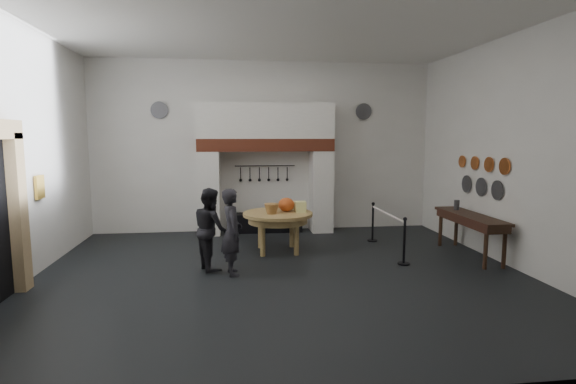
{
  "coord_description": "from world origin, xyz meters",
  "views": [
    {
      "loc": [
        -0.91,
        -8.03,
        2.56
      ],
      "look_at": [
        0.3,
        1.44,
        1.35
      ],
      "focal_mm": 28.0,
      "sensor_mm": 36.0,
      "label": 1
    }
  ],
  "objects": [
    {
      "name": "floor",
      "position": [
        0.0,
        0.0,
        0.0
      ],
      "size": [
        9.0,
        8.0,
        0.02
      ],
      "primitive_type": "cube",
      "color": "black",
      "rests_on": "ground"
    },
    {
      "name": "ceiling",
      "position": [
        0.0,
        0.0,
        4.5
      ],
      "size": [
        9.0,
        8.0,
        0.02
      ],
      "primitive_type": "cube",
      "color": "silver",
      "rests_on": "wall_back"
    },
    {
      "name": "wall_back",
      "position": [
        0.0,
        4.0,
        2.25
      ],
      "size": [
        9.0,
        0.02,
        4.5
      ],
      "primitive_type": "cube",
      "color": "silver",
      "rests_on": "floor"
    },
    {
      "name": "wall_front",
      "position": [
        0.0,
        -4.0,
        2.25
      ],
      "size": [
        9.0,
        0.02,
        4.5
      ],
      "primitive_type": "cube",
      "color": "silver",
      "rests_on": "floor"
    },
    {
      "name": "wall_left",
      "position": [
        -4.5,
        0.0,
        2.25
      ],
      "size": [
        0.02,
        8.0,
        4.5
      ],
      "primitive_type": "cube",
      "color": "silver",
      "rests_on": "floor"
    },
    {
      "name": "wall_right",
      "position": [
        4.5,
        0.0,
        2.25
      ],
      "size": [
        0.02,
        8.0,
        4.5
      ],
      "primitive_type": "cube",
      "color": "silver",
      "rests_on": "floor"
    },
    {
      "name": "chimney_pier_left",
      "position": [
        -1.48,
        3.65,
        1.07
      ],
      "size": [
        0.55,
        0.7,
        2.15
      ],
      "primitive_type": "cube",
      "color": "silver",
      "rests_on": "floor"
    },
    {
      "name": "chimney_pier_right",
      "position": [
        1.48,
        3.65,
        1.07
      ],
      "size": [
        0.55,
        0.7,
        2.15
      ],
      "primitive_type": "cube",
      "color": "silver",
      "rests_on": "floor"
    },
    {
      "name": "hearth_brick_band",
      "position": [
        0.0,
        3.65,
        2.31
      ],
      "size": [
        3.5,
        0.72,
        0.32
      ],
      "primitive_type": "cube",
      "color": "#9E442B",
      "rests_on": "chimney_pier_left"
    },
    {
      "name": "chimney_hood",
      "position": [
        0.0,
        3.65,
        2.92
      ],
      "size": [
        3.5,
        0.7,
        0.9
      ],
      "primitive_type": "cube",
      "color": "silver",
      "rests_on": "hearth_brick_band"
    },
    {
      "name": "iron_range",
      "position": [
        0.0,
        3.72,
        0.25
      ],
      "size": [
        1.9,
        0.45,
        0.5
      ],
      "primitive_type": "cube",
      "color": "black",
      "rests_on": "floor"
    },
    {
      "name": "utensil_rail",
      "position": [
        0.0,
        3.92,
        1.75
      ],
      "size": [
        1.6,
        0.02,
        0.02
      ],
      "primitive_type": "cylinder",
      "rotation": [
        0.0,
        1.57,
        0.0
      ],
      "color": "black",
      "rests_on": "wall_back"
    },
    {
      "name": "door_jamb_far",
      "position": [
        -4.38,
        -0.3,
        1.3
      ],
      "size": [
        0.22,
        0.3,
        2.6
      ],
      "primitive_type": "cube",
      "color": "tan",
      "rests_on": "floor"
    },
    {
      "name": "wall_plaque",
      "position": [
        -4.45,
        0.8,
        1.6
      ],
      "size": [
        0.05,
        0.34,
        0.44
      ],
      "primitive_type": "cube",
      "color": "gold",
      "rests_on": "wall_left"
    },
    {
      "name": "work_table",
      "position": [
        0.1,
        1.64,
        0.84
      ],
      "size": [
        1.54,
        1.54,
        0.07
      ],
      "primitive_type": "cylinder",
      "rotation": [
        0.0,
        0.0,
        -0.01
      ],
      "color": "tan",
      "rests_on": "floor"
    },
    {
      "name": "pumpkin",
      "position": [
        0.3,
        1.74,
        1.03
      ],
      "size": [
        0.36,
        0.36,
        0.31
      ],
      "primitive_type": "ellipsoid",
      "color": "#CE5F1D",
      "rests_on": "work_table"
    },
    {
      "name": "cheese_block_big",
      "position": [
        0.6,
        1.59,
        0.99
      ],
      "size": [
        0.22,
        0.22,
        0.24
      ],
      "primitive_type": "cube",
      "color": "#EBEC8D",
      "rests_on": "work_table"
    },
    {
      "name": "cheese_block_small",
      "position": [
        0.58,
        1.89,
        0.97
      ],
      "size": [
        0.18,
        0.18,
        0.2
      ],
      "primitive_type": "cube",
      "color": "#FFEC98",
      "rests_on": "work_table"
    },
    {
      "name": "wicker_basket",
      "position": [
        -0.05,
        1.49,
        0.98
      ],
      "size": [
        0.32,
        0.32,
        0.22
      ],
      "primitive_type": "cone",
      "rotation": [
        3.14,
        0.0,
        -0.01
      ],
      "color": "#A7793D",
      "rests_on": "work_table"
    },
    {
      "name": "bread_loaf",
      "position": [
        0.0,
        1.99,
        0.94
      ],
      "size": [
        0.31,
        0.18,
        0.13
      ],
      "primitive_type": "ellipsoid",
      "color": "olive",
      "rests_on": "work_table"
    },
    {
      "name": "visitor_near",
      "position": [
        -0.91,
        0.11,
        0.8
      ],
      "size": [
        0.48,
        0.64,
        1.6
      ],
      "primitive_type": "imported",
      "rotation": [
        0.0,
        0.0,
        1.76
      ],
      "color": "#222127",
      "rests_on": "floor"
    },
    {
      "name": "visitor_far",
      "position": [
        -1.31,
        0.51,
        0.79
      ],
      "size": [
        0.82,
        0.92,
        1.57
      ],
      "primitive_type": "imported",
      "rotation": [
        0.0,
        0.0,
        1.92
      ],
      "color": "black",
      "rests_on": "floor"
    },
    {
      "name": "side_table",
      "position": [
        4.1,
        0.73,
        0.87
      ],
      "size": [
        0.55,
        2.2,
        0.06
      ],
      "primitive_type": "cube",
      "color": "#371D14",
      "rests_on": "floor"
    },
    {
      "name": "pewter_jug",
      "position": [
        4.1,
        1.33,
        1.01
      ],
      "size": [
        0.12,
        0.12,
        0.22
      ],
      "primitive_type": "cylinder",
      "color": "#444549",
      "rests_on": "side_table"
    },
    {
      "name": "copper_pan_a",
      "position": [
        4.46,
        0.2,
        1.95
      ],
      "size": [
        0.03,
        0.34,
        0.34
      ],
      "primitive_type": "cylinder",
      "rotation": [
        0.0,
        1.57,
        0.0
      ],
      "color": "#C6662D",
      "rests_on": "wall_right"
    },
    {
      "name": "copper_pan_b",
      "position": [
        4.46,
        0.75,
        1.95
      ],
      "size": [
        0.03,
        0.32,
        0.32
      ],
      "primitive_type": "cylinder",
      "rotation": [
        0.0,
        1.57,
        0.0
      ],
      "color": "#C6662D",
      "rests_on": "wall_right"
    },
    {
      "name": "copper_pan_c",
      "position": [
        4.46,
        1.3,
        1.95
      ],
      "size": [
        0.03,
        0.3,
        0.3
      ],
      "primitive_type": "cylinder",
      "rotation": [
        0.0,
        1.57,
        0.0
      ],
      "color": "#C6662D",
      "rests_on": "wall_right"
    },
    {
      "name": "copper_pan_d",
      "position": [
        4.46,
        1.85,
        1.95
      ],
      "size": [
        0.03,
        0.28,
        0.28
      ],
      "primitive_type": "cylinder",
      "rotation": [
        0.0,
        1.57,
        0.0
      ],
      "color": "#C6662D",
      "rests_on": "wall_right"
    },
    {
      "name": "pewter_plate_left",
      "position": [
        4.46,
        0.4,
        1.45
      ],
      "size": [
        0.03,
        0.4,
        0.4
      ],
      "primitive_type": "cylinder",
      "rotation": [
        0.0,
        1.57,
        0.0
      ],
      "color": "#4C4C51",
      "rests_on": "wall_right"
    },
    {
      "name": "pewter_plate_mid",
      "position": [
        4.46,
        1.0,
        1.45
      ],
      "size": [
        0.03,
        0.4,
        0.4
      ],
      "primitive_type": "cylinder",
      "rotation": [
        0.0,
        1.57,
        0.0
      ],
      "color": "#4C4C51",
      "rests_on": "wall_right"
    },
    {
      "name": "pewter_plate_right",
      "position": [
        4.46,
        1.6,
        1.45
      ],
      "size": [
        0.03,
        0.4,
        0.4
      ],
      "primitive_type": "cylinder",
      "rotation": [
        0.0,
        1.57,
        0.0
      ],
      "color": "#4C4C51",
      "rests_on": "wall_right"
    },
    {
      "name": "pewter_plate_back_left",
      "position": [
        -2.7,
        3.96,
        3.2
      ],
      "size": [
        0.44,
        0.03,
        0.44
      ],
      "primitive_type": "cylinder",
      "rotation": [
        1.57,
        0.0,
        0.0
      ],
      "color": "#4C4C51",
      "rests_on": "wall_back"
    },
    {
      "name": "pewter_plate_back_right",
      "position": [
        2.7,
        3.96,
        3.2
      ],
      "size": [
        0.44,
        0.03,
        0.44
      ],
      "primitive_type": "cylinder",
      "rotation": [
        1.57,
        0.0,
        0.0
      ],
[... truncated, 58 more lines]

